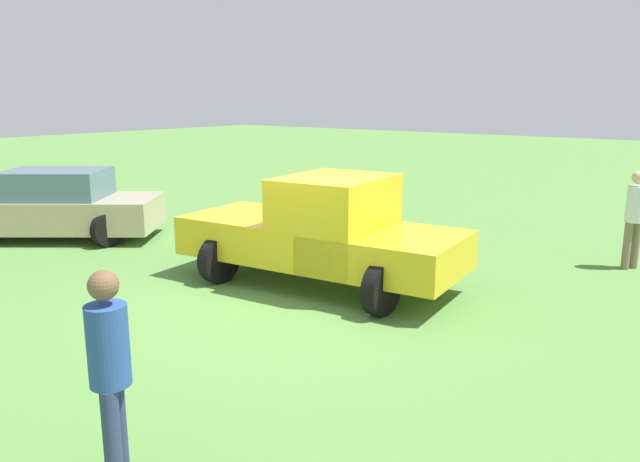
{
  "coord_description": "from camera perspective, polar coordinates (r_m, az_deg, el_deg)",
  "views": [
    {
      "loc": [
        -6.83,
        -5.73,
        3.06
      ],
      "look_at": [
        0.86,
        0.15,
        0.9
      ],
      "focal_mm": 34.32,
      "sensor_mm": 36.0,
      "label": 1
    }
  ],
  "objects": [
    {
      "name": "ground_plane",
      "position": [
        9.42,
        -2.49,
        -6.38
      ],
      "size": [
        80.0,
        80.0,
        0.0
      ],
      "primitive_type": "plane",
      "color": "#54843D"
    },
    {
      "name": "pickup_truck",
      "position": [
        9.85,
        0.59,
        0.11
      ],
      "size": [
        2.63,
        4.83,
        1.81
      ],
      "rotation": [
        0.0,
        0.0,
        1.68
      ],
      "color": "black",
      "rests_on": "ground_plane"
    },
    {
      "name": "sedan_near",
      "position": [
        14.45,
        -23.91,
        2.11
      ],
      "size": [
        4.22,
        4.81,
        1.5
      ],
      "rotation": [
        0.0,
        0.0,
        2.22
      ],
      "color": "black",
      "rests_on": "ground_plane"
    },
    {
      "name": "person_bystander",
      "position": [
        5.09,
        -19.01,
        -11.83
      ],
      "size": [
        0.45,
        0.45,
        1.78
      ],
      "rotation": [
        0.0,
        0.0,
        2.32
      ],
      "color": "navy",
      "rests_on": "ground_plane"
    },
    {
      "name": "person_visitor",
      "position": [
        12.16,
        27.3,
        1.43
      ],
      "size": [
        0.44,
        0.44,
        1.77
      ],
      "rotation": [
        0.0,
        0.0,
        4.15
      ],
      "color": "#7A6B51",
      "rests_on": "ground_plane"
    },
    {
      "name": "traffic_cone",
      "position": [
        13.66,
        7.5,
        0.7
      ],
      "size": [
        0.32,
        0.32,
        0.55
      ],
      "primitive_type": "cone",
      "color": "orange",
      "rests_on": "ground_plane"
    }
  ]
}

